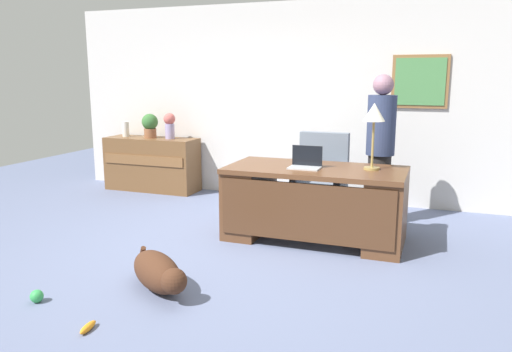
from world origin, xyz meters
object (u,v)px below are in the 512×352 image
at_px(vase_empty, 126,129).
at_px(credenza, 152,164).
at_px(armchair, 320,180).
at_px(dog_toy_ball, 37,296).
at_px(laptop, 306,163).
at_px(person_standing, 380,149).
at_px(desk_lamp, 374,117).
at_px(desk, 314,201).
at_px(potted_plant, 150,125).
at_px(dog_toy_bone, 88,327).
at_px(dog_lying, 159,272).
at_px(vase_with_flowers, 170,125).

bearing_deg(vase_empty, credenza, -0.17).
distance_m(armchair, dog_toy_ball, 3.43).
relative_size(laptop, dog_toy_ball, 3.17).
xyz_separation_m(person_standing, vase_empty, (-3.88, 0.67, 0.01)).
bearing_deg(laptop, desk_lamp, 12.63).
height_order(armchair, desk_lamp, desk_lamp).
relative_size(desk, potted_plant, 5.10).
relative_size(vase_empty, dog_toy_ball, 2.27).
bearing_deg(desk_lamp, dog_toy_bone, -121.12).
height_order(credenza, vase_empty, vase_empty).
bearing_deg(desk_lamp, vase_empty, 160.94).
relative_size(dog_lying, vase_empty, 3.25).
relative_size(vase_with_flowers, dog_toy_ball, 3.77).
xyz_separation_m(credenza, dog_lying, (2.01, -3.14, -0.24)).
height_order(person_standing, desk_lamp, person_standing).
xyz_separation_m(desk, desk_lamp, (0.56, 0.12, 0.89)).
relative_size(desk_lamp, dog_toy_bone, 3.71).
bearing_deg(vase_with_flowers, dog_lying, -61.77).
relative_size(potted_plant, dog_toy_ball, 3.57).
bearing_deg(desk, dog_toy_ball, -126.50).
xyz_separation_m(person_standing, vase_with_flowers, (-3.11, 0.67, 0.11)).
xyz_separation_m(person_standing, dog_lying, (-1.42, -2.48, -0.74)).
xyz_separation_m(dog_lying, potted_plant, (-2.02, 3.15, 0.84)).
xyz_separation_m(dog_toy_ball, dog_toy_bone, (0.65, -0.22, -0.03)).
xyz_separation_m(credenza, person_standing, (3.44, -0.67, 0.50)).
height_order(armchair, vase_empty, armchair).
bearing_deg(desk, credenza, 153.06).
distance_m(credenza, armchair, 2.81).
distance_m(vase_with_flowers, potted_plant, 0.34).
relative_size(person_standing, vase_empty, 7.55).
xyz_separation_m(armchair, laptop, (0.04, -0.88, 0.36)).
relative_size(vase_with_flowers, dog_toy_bone, 2.10).
distance_m(credenza, potted_plant, 0.60).
bearing_deg(person_standing, desk_lamp, -90.11).
bearing_deg(dog_toy_ball, armchair, 63.94).
bearing_deg(potted_plant, laptop, -28.03).
height_order(vase_with_flowers, vase_empty, vase_with_flowers).
height_order(laptop, desk_lamp, desk_lamp).
xyz_separation_m(credenza, vase_with_flowers, (0.32, 0.00, 0.61)).
relative_size(desk, vase_empty, 8.02).
height_order(credenza, potted_plant, potted_plant).
relative_size(vase_empty, potted_plant, 0.64).
xyz_separation_m(vase_with_flowers, dog_toy_bone, (1.58, -3.88, -0.98)).
bearing_deg(desk, potted_plant, 153.13).
distance_m(credenza, laptop, 3.18).
xyz_separation_m(desk, dog_toy_bone, (-0.98, -2.42, -0.40)).
distance_m(person_standing, dog_toy_bone, 3.67).
distance_m(laptop, vase_with_flowers, 2.88).
bearing_deg(desk_lamp, person_standing, 89.89).
relative_size(dog_lying, dog_toy_bone, 4.11).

